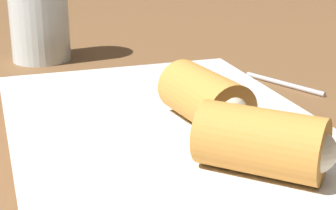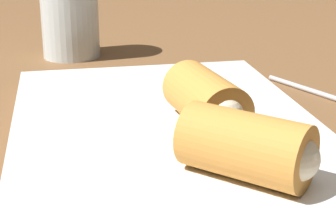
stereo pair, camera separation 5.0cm
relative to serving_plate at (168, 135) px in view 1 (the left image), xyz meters
The scene contains 5 objects.
table_surface 2.73cm from the serving_plate, 34.66° to the right, with size 180.00×140.00×2.00cm.
serving_plate is the anchor object (origin of this frame).
roll_front_left 10.55cm from the serving_plate, 161.29° to the right, with size 8.43×8.47×4.17cm.
roll_front_right 4.11cm from the serving_plate, 106.74° to the right, with size 8.75×5.31×4.17cm.
drinking_glass 29.67cm from the serving_plate, 12.58° to the left, with size 6.84×6.84×11.14cm.
Camera 1 is at (-39.45, 13.62, 19.26)cm, focal length 60.00 mm.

